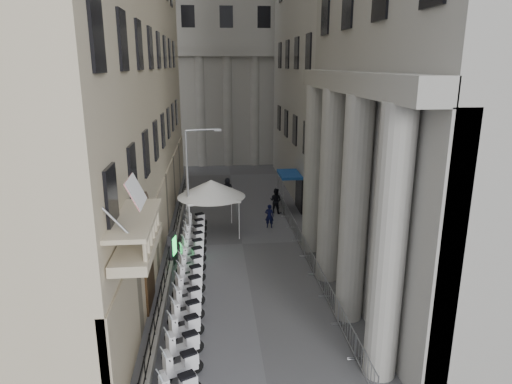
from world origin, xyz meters
TOP-DOWN VIEW (x-y plane):
  - far_building at (0.00, 48.00)m, footprint 22.00×10.00m
  - iron_fence at (-4.30, 18.00)m, footprint 0.30×28.00m
  - blue_awning at (4.15, 26.00)m, footprint 1.60×3.00m
  - scooter_2 at (-3.08, 6.36)m, footprint 1.51×1.10m
  - scooter_3 at (-3.08, 7.61)m, footprint 1.51×1.10m
  - scooter_4 at (-3.08, 8.86)m, footprint 1.51×1.10m
  - scooter_5 at (-3.08, 10.10)m, footprint 1.51×1.10m
  - scooter_6 at (-3.08, 11.35)m, footprint 1.51×1.10m
  - scooter_7 at (-3.08, 12.60)m, footprint 1.51×1.10m
  - scooter_8 at (-3.08, 13.84)m, footprint 1.51×1.10m
  - scooter_9 at (-3.08, 15.09)m, footprint 1.51×1.10m
  - scooter_10 at (-3.08, 16.34)m, footprint 1.51×1.10m
  - scooter_11 at (-3.08, 17.58)m, footprint 1.51×1.10m
  - scooter_12 at (-3.08, 18.83)m, footprint 1.51×1.10m
  - scooter_13 at (-3.08, 20.08)m, footprint 1.51×1.10m
  - scooter_14 at (-3.08, 21.32)m, footprint 1.51×1.10m
  - scooter_15 at (-3.08, 22.57)m, footprint 1.51×1.10m
  - barrier_0 at (3.62, 5.63)m, footprint 0.60×2.40m
  - barrier_1 at (3.62, 8.13)m, footprint 0.60×2.40m
  - barrier_2 at (3.62, 10.63)m, footprint 0.60×2.40m
  - barrier_3 at (3.62, 13.13)m, footprint 0.60×2.40m
  - barrier_4 at (3.62, 15.63)m, footprint 0.60×2.40m
  - barrier_5 at (3.62, 18.13)m, footprint 0.60×2.40m
  - barrier_6 at (3.62, 20.63)m, footprint 0.60×2.40m
  - barrier_7 at (3.62, 23.13)m, footprint 0.60×2.40m
  - barrier_8 at (3.62, 25.63)m, footprint 0.60×2.40m
  - barrier_9 at (3.62, 28.13)m, footprint 0.60×2.40m
  - security_tent at (-1.72, 21.32)m, footprint 4.58×4.58m
  - street_lamp at (-3.18, 20.73)m, footprint 2.33×0.65m
  - info_kiosk at (-4.19, 16.53)m, footprint 0.45×0.91m
  - pedestrian_a at (2.11, 22.09)m, footprint 0.71×0.55m
  - pedestrian_b at (3.00, 25.34)m, footprint 1.21×1.14m
  - pedestrian_c at (-0.58, 29.34)m, footprint 0.97×0.67m

SIDE VIEW (x-z plane):
  - iron_fence at x=-4.30m, z-range -0.70..0.70m
  - blue_awning at x=4.15m, z-range -1.50..1.50m
  - scooter_2 at x=-3.08m, z-range -0.75..0.75m
  - scooter_3 at x=-3.08m, z-range -0.75..0.75m
  - scooter_4 at x=-3.08m, z-range -0.75..0.75m
  - scooter_5 at x=-3.08m, z-range -0.75..0.75m
  - scooter_6 at x=-3.08m, z-range -0.75..0.75m
  - scooter_7 at x=-3.08m, z-range -0.75..0.75m
  - scooter_8 at x=-3.08m, z-range -0.75..0.75m
  - scooter_9 at x=-3.08m, z-range -0.75..0.75m
  - scooter_10 at x=-3.08m, z-range -0.75..0.75m
  - scooter_11 at x=-3.08m, z-range -0.75..0.75m
  - scooter_12 at x=-3.08m, z-range -0.75..0.75m
  - scooter_13 at x=-3.08m, z-range -0.75..0.75m
  - scooter_14 at x=-3.08m, z-range -0.75..0.75m
  - scooter_15 at x=-3.08m, z-range -0.75..0.75m
  - barrier_0 at x=3.62m, z-range -0.55..0.55m
  - barrier_1 at x=3.62m, z-range -0.55..0.55m
  - barrier_2 at x=3.62m, z-range -0.55..0.55m
  - barrier_3 at x=3.62m, z-range -0.55..0.55m
  - barrier_4 at x=3.62m, z-range -0.55..0.55m
  - barrier_5 at x=3.62m, z-range -0.55..0.55m
  - barrier_6 at x=3.62m, z-range -0.55..0.55m
  - barrier_7 at x=3.62m, z-range -0.55..0.55m
  - barrier_8 at x=3.62m, z-range -0.55..0.55m
  - barrier_9 at x=3.62m, z-range -0.55..0.55m
  - pedestrian_a at x=2.11m, z-range 0.00..1.71m
  - info_kiosk at x=-4.19m, z-range 0.01..1.86m
  - pedestrian_c at x=-0.58m, z-range 0.00..1.89m
  - pedestrian_b at x=3.00m, z-range 0.00..1.97m
  - security_tent at x=-1.72m, z-range 1.25..4.97m
  - street_lamp at x=-3.18m, z-range 0.64..7.86m
  - far_building at x=0.00m, z-range 0.00..30.00m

